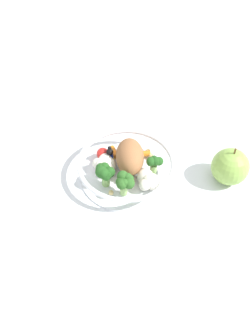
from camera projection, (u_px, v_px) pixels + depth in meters
name	position (u px, v px, depth m)	size (l,w,h in m)	color
ground_plane	(120.00, 180.00, 0.74)	(2.40, 2.40, 0.00)	white
food_container	(126.00, 167.00, 0.72)	(0.20, 0.20, 0.07)	white
loose_apple	(230.00, 167.00, 0.71)	(0.08, 0.08, 0.09)	#8CB74C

